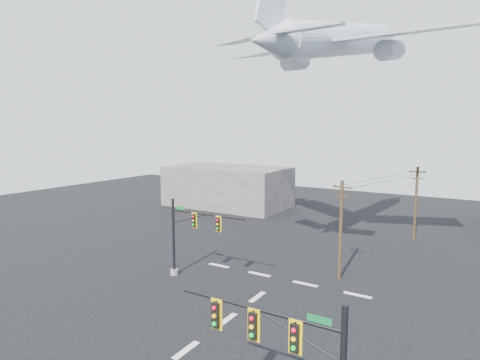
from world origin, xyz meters
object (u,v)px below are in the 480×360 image
Objects in this scene: utility_pole_a at (341,228)px; airliner at (340,40)px; utility_pole_b at (416,202)px; signal_mast_far at (188,236)px.

utility_pole_a is 16.29m from airliner.
utility_pole_b reaches higher than utility_pole_a.
utility_pole_b is (13.73, 20.95, 0.69)m from signal_mast_far.
signal_mast_far is 0.89× the size of utility_pole_b.
utility_pole_a is at bearing 30.80° from signal_mast_far.
utility_pole_b is (3.44, 14.81, 0.00)m from utility_pole_a.
airliner is (8.14, 11.25, 16.00)m from signal_mast_far.
airliner is (-5.59, -9.69, 15.31)m from utility_pole_b.
utility_pole_b is at bearing 92.71° from utility_pole_a.
airliner reaches higher than utility_pole_b.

